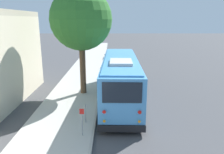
{
  "coord_description": "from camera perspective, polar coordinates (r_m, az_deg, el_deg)",
  "views": [
    {
      "loc": [
        -14.28,
        0.53,
        5.8
      ],
      "look_at": [
        2.71,
        0.47,
        1.3
      ],
      "focal_mm": 35.0,
      "sensor_mm": 36.0,
      "label": 1
    }
  ],
  "objects": [
    {
      "name": "ground_plane",
      "position": [
        15.42,
        1.81,
        -7.26
      ],
      "size": [
        160.0,
        160.0,
        0.0
      ],
      "primitive_type": "plane",
      "color": "#474749"
    },
    {
      "name": "sidewalk_slab",
      "position": [
        15.66,
        -11.08,
        -6.9
      ],
      "size": [
        80.0,
        3.83,
        0.15
      ],
      "primitive_type": "cube",
      "color": "#B2AFA8",
      "rests_on": "ground"
    },
    {
      "name": "curb_strip",
      "position": [
        15.41,
        -3.76,
        -7.0
      ],
      "size": [
        80.0,
        0.14,
        0.15
      ],
      "primitive_type": "cube",
      "color": "#9D9A94",
      "rests_on": "ground"
    },
    {
      "name": "shuttle_bus",
      "position": [
        15.89,
        2.18,
        0.1
      ],
      "size": [
        10.94,
        2.76,
        3.3
      ],
      "rotation": [
        0.0,
        0.0,
        -0.03
      ],
      "color": "#4C93D1",
      "rests_on": "ground"
    },
    {
      "name": "parked_sedan_tan",
      "position": [
        26.46,
        0.44,
        3.54
      ],
      "size": [
        4.32,
        1.98,
        1.33
      ],
      "rotation": [
        0.0,
        0.0,
        0.05
      ],
      "color": "tan",
      "rests_on": "ground"
    },
    {
      "name": "parked_sedan_navy",
      "position": [
        33.51,
        0.3,
        5.92
      ],
      "size": [
        4.41,
        1.89,
        1.3
      ],
      "rotation": [
        0.0,
        0.0,
        -0.06
      ],
      "color": "#19234C",
      "rests_on": "ground"
    },
    {
      "name": "street_tree",
      "position": [
        16.78,
        -8.06,
        15.69
      ],
      "size": [
        4.56,
        4.56,
        8.62
      ],
      "color": "brown",
      "rests_on": "sidewalk_slab"
    },
    {
      "name": "sign_post_near",
      "position": [
        11.12,
        -7.82,
        -11.5
      ],
      "size": [
        0.06,
        0.22,
        1.43
      ],
      "color": "gray",
      "rests_on": "sidewalk_slab"
    },
    {
      "name": "sign_post_far",
      "position": [
        12.47,
        -6.95,
        -9.45
      ],
      "size": [
        0.06,
        0.06,
        1.08
      ],
      "color": "gray",
      "rests_on": "sidewalk_slab"
    }
  ]
}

